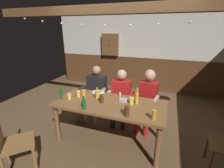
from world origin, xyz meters
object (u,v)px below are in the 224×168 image
at_px(chair_empty_near_left, 11,143).
at_px(bottle_3, 61,94).
at_px(person_1, 121,94).
at_px(bottle_0, 84,104).
at_px(condiment_caddy, 123,100).
at_px(bottle_1, 97,94).
at_px(pint_glass_3, 69,96).
at_px(bottle_2, 137,98).
at_px(wall_dart_cabinet, 110,45).
at_px(pint_glass_2, 102,99).
at_px(pint_glass_4, 127,111).
at_px(person_0, 96,91).
at_px(plate_0, 98,92).
at_px(dining_table, 109,108).
at_px(pint_glass_6, 131,101).
at_px(person_2, 147,98).
at_px(pint_glass_5, 84,93).
at_px(table_candle, 120,94).
at_px(pint_glass_1, 154,115).

xyz_separation_m(chair_empty_near_left, bottle_3, (0.18, 0.97, 0.39)).
distance_m(person_1, bottle_0, 1.07).
relative_size(condiment_caddy, bottle_1, 0.66).
bearing_deg(pint_glass_3, bottle_3, -167.16).
bearing_deg(bottle_1, chair_empty_near_left, -123.56).
height_order(bottle_2, wall_dart_cabinet, wall_dart_cabinet).
bearing_deg(pint_glass_2, bottle_3, -172.62).
bearing_deg(pint_glass_4, bottle_1, 148.53).
height_order(condiment_caddy, bottle_1, bottle_1).
xyz_separation_m(person_0, plate_0, (0.20, -0.30, 0.10)).
relative_size(person_1, plate_0, 4.67).
height_order(dining_table, wall_dart_cabinet, wall_dart_cabinet).
height_order(bottle_2, pint_glass_4, bottle_2).
xyz_separation_m(bottle_3, pint_glass_6, (1.26, 0.22, -0.03)).
xyz_separation_m(chair_empty_near_left, bottle_2, (1.52, 1.24, 0.41)).
height_order(bottle_2, bottle_3, bottle_2).
relative_size(bottle_0, pint_glass_3, 2.00).
xyz_separation_m(bottle_3, pint_glass_2, (0.76, 0.10, -0.02)).
relative_size(person_2, pint_glass_6, 9.96).
height_order(person_1, wall_dart_cabinet, wall_dart_cabinet).
bearing_deg(condiment_caddy, pint_glass_4, -68.62).
distance_m(bottle_1, wall_dart_cabinet, 2.81).
bearing_deg(person_2, condiment_caddy, 63.67).
distance_m(person_1, bottle_1, 0.66).
relative_size(chair_empty_near_left, bottle_0, 3.96).
bearing_deg(dining_table, pint_glass_5, 169.05).
bearing_deg(condiment_caddy, wall_dart_cabinet, 114.98).
height_order(person_2, pint_glass_3, person_2).
distance_m(pint_glass_2, pint_glass_6, 0.51).
bearing_deg(pint_glass_5, wall_dart_cabinet, 99.36).
distance_m(plate_0, wall_dart_cabinet, 2.56).
xyz_separation_m(condiment_caddy, bottle_0, (-0.52, -0.49, 0.06)).
distance_m(person_1, pint_glass_3, 1.08).
distance_m(person_2, wall_dart_cabinet, 2.73).
bearing_deg(bottle_1, table_candle, 33.04).
distance_m(bottle_2, pint_glass_3, 1.22).
bearing_deg(pint_glass_1, pint_glass_4, -176.18).
relative_size(person_0, chair_empty_near_left, 1.39).
bearing_deg(pint_glass_5, bottle_1, -2.45).
relative_size(bottle_1, pint_glass_4, 1.41).
bearing_deg(pint_glass_6, bottle_0, -147.49).
height_order(person_0, person_1, person_0).
relative_size(person_0, bottle_3, 5.07).
height_order(condiment_caddy, bottle_2, bottle_2).
bearing_deg(bottle_1, bottle_3, -159.67).
bearing_deg(bottle_1, dining_table, -19.29).
relative_size(bottle_2, pint_glass_4, 1.90).
relative_size(dining_table, table_candle, 23.99).
relative_size(table_candle, pint_glass_6, 0.64).
bearing_deg(pint_glass_6, bottle_2, 32.75).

